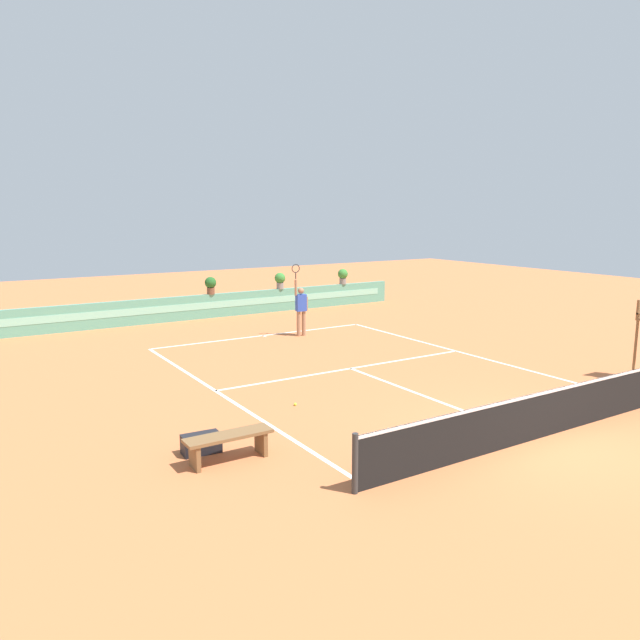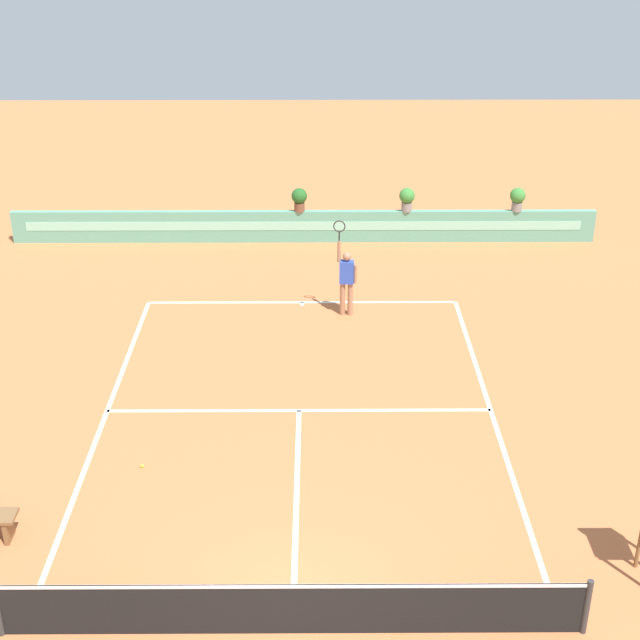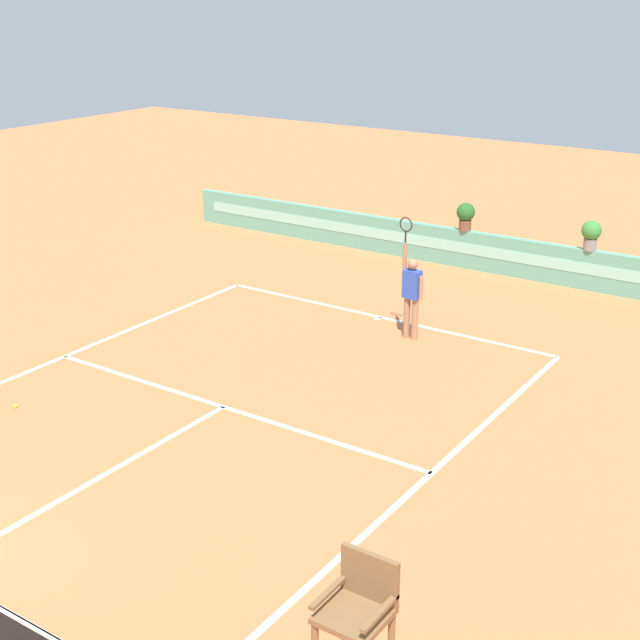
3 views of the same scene
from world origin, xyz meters
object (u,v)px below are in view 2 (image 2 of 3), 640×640
potted_plant_centre (299,198)px  potted_plant_far_right (518,198)px  tennis_player (346,277)px  potted_plant_right (407,198)px  tennis_ball_near_baseline (142,466)px

potted_plant_centre → potted_plant_far_right: size_ratio=1.00×
potted_plant_far_right → potted_plant_centre: bearing=180.0°
tennis_player → potted_plant_far_right: size_ratio=3.57×
potted_plant_right → potted_plant_far_right: (3.38, 0.00, 0.00)m
tennis_ball_near_baseline → potted_plant_right: size_ratio=0.09×
tennis_player → tennis_ball_near_baseline: bearing=-121.4°
potted_plant_far_right → tennis_ball_near_baseline: bearing=-128.4°
tennis_player → potted_plant_centre: size_ratio=3.57×
potted_plant_right → tennis_player: bearing=-110.9°
potted_plant_centre → potted_plant_right: size_ratio=1.00×
tennis_player → potted_plant_right: (2.01, 5.25, 0.36)m
potted_plant_right → potted_plant_far_right: bearing=0.0°
tennis_player → potted_plant_far_right: bearing=44.2°
tennis_player → potted_plant_centre: 5.41m
tennis_player → tennis_ball_near_baseline: (-4.16, -6.81, -1.02)m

